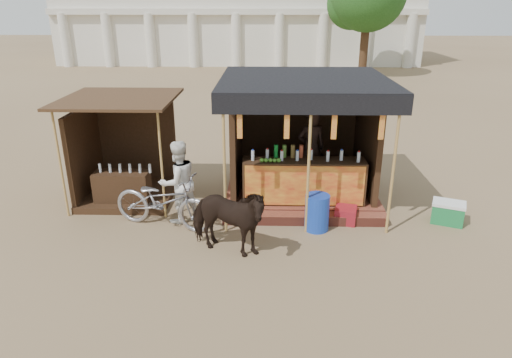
% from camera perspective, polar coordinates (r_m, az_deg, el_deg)
% --- Properties ---
extents(ground, '(120.00, 120.00, 0.00)m').
position_cam_1_polar(ground, '(7.88, -0.30, -11.75)').
color(ground, '#846B4C').
rests_on(ground, ground).
extents(main_stall, '(3.60, 3.61, 2.78)m').
position_cam_1_polar(main_stall, '(10.52, 5.78, 3.06)').
color(main_stall, brown).
rests_on(main_stall, ground).
extents(secondary_stall, '(2.40, 2.40, 2.38)m').
position_cam_1_polar(secondary_stall, '(10.96, -16.59, 2.03)').
color(secondary_stall, '#372014').
rests_on(secondary_stall, ground).
extents(cow, '(1.75, 1.26, 1.34)m').
position_cam_1_polar(cow, '(8.15, -3.68, -5.14)').
color(cow, black).
rests_on(cow, ground).
extents(motorbike, '(2.27, 1.35, 1.13)m').
position_cam_1_polar(motorbike, '(9.33, -11.53, -2.74)').
color(motorbike, '#9F9FA8').
rests_on(motorbike, ground).
extents(bystander, '(1.07, 1.04, 1.73)m').
position_cam_1_polar(bystander, '(9.43, -9.68, -0.36)').
color(bystander, white).
rests_on(bystander, ground).
extents(blue_barrel, '(0.49, 0.49, 0.74)m').
position_cam_1_polar(blue_barrel, '(9.20, 7.63, -4.17)').
color(blue_barrel, '#173DB0').
rests_on(blue_barrel, ground).
extents(red_crate, '(0.53, 0.54, 0.33)m').
position_cam_1_polar(red_crate, '(9.68, 11.14, -4.41)').
color(red_crate, maroon).
rests_on(red_crate, ground).
extents(cooler, '(0.76, 0.65, 0.46)m').
position_cam_1_polar(cooler, '(10.25, 22.86, -3.86)').
color(cooler, '#1B7A3D').
rests_on(cooler, ground).
extents(background_building, '(26.00, 7.45, 8.18)m').
position_cam_1_polar(background_building, '(36.62, -2.16, 20.72)').
color(background_building, silver).
rests_on(background_building, ground).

